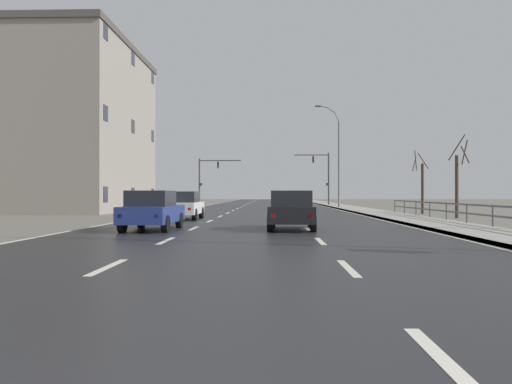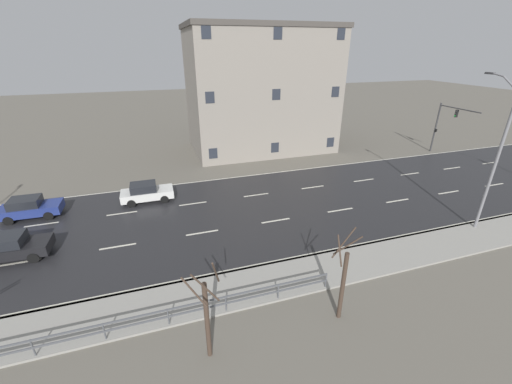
{
  "view_description": "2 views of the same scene",
  "coord_description": "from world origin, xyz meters",
  "px_view_note": "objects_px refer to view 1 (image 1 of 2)",
  "views": [
    {
      "loc": [
        0.85,
        -2.22,
        1.46
      ],
      "look_at": [
        -0.87,
        55.5,
        1.64
      ],
      "focal_mm": 35.01,
      "sensor_mm": 36.0,
      "label": 1
    },
    {
      "loc": [
        21.34,
        26.73,
        11.68
      ],
      "look_at": [
        0.0,
        33.63,
        1.43
      ],
      "focal_mm": 22.46,
      "sensor_mm": 36.0,
      "label": 2
    }
  ],
  "objects_px": {
    "car_far_right": "(292,210)",
    "car_far_left": "(152,210)",
    "traffic_signal_left": "(207,174)",
    "car_distant": "(184,205)",
    "street_lamp_midground": "(337,158)",
    "brick_building": "(74,128)",
    "traffic_signal_right": "(323,172)"
  },
  "relations": [
    {
      "from": "traffic_signal_right",
      "to": "traffic_signal_left",
      "type": "bearing_deg",
      "value": -179.09
    },
    {
      "from": "traffic_signal_left",
      "to": "car_far_left",
      "type": "height_order",
      "value": "traffic_signal_left"
    },
    {
      "from": "car_far_left",
      "to": "traffic_signal_left",
      "type": "bearing_deg",
      "value": 95.28
    },
    {
      "from": "street_lamp_midground",
      "to": "brick_building",
      "type": "xyz_separation_m",
      "value": [
        -23.24,
        -8.01,
        1.96
      ]
    },
    {
      "from": "car_far_right",
      "to": "car_distant",
      "type": "relative_size",
      "value": 1.01
    },
    {
      "from": "traffic_signal_left",
      "to": "brick_building",
      "type": "height_order",
      "value": "brick_building"
    },
    {
      "from": "traffic_signal_left",
      "to": "car_distant",
      "type": "distance_m",
      "value": 33.31
    },
    {
      "from": "traffic_signal_left",
      "to": "car_far_left",
      "type": "xyz_separation_m",
      "value": [
        3.11,
        -41.31,
        -3.01
      ]
    },
    {
      "from": "car_far_right",
      "to": "car_far_left",
      "type": "bearing_deg",
      "value": -172.67
    },
    {
      "from": "street_lamp_midground",
      "to": "car_distant",
      "type": "relative_size",
      "value": 2.49
    },
    {
      "from": "car_distant",
      "to": "traffic_signal_left",
      "type": "bearing_deg",
      "value": 95.22
    },
    {
      "from": "car_distant",
      "to": "brick_building",
      "type": "bearing_deg",
      "value": 130.63
    },
    {
      "from": "street_lamp_midground",
      "to": "traffic_signal_right",
      "type": "bearing_deg",
      "value": 91.15
    },
    {
      "from": "car_distant",
      "to": "car_far_left",
      "type": "bearing_deg",
      "value": -88.3
    },
    {
      "from": "street_lamp_midground",
      "to": "car_far_left",
      "type": "bearing_deg",
      "value": -110.52
    },
    {
      "from": "brick_building",
      "to": "car_far_left",
      "type": "bearing_deg",
      "value": -61.51
    },
    {
      "from": "car_far_left",
      "to": "brick_building",
      "type": "height_order",
      "value": "brick_building"
    },
    {
      "from": "street_lamp_midground",
      "to": "traffic_signal_left",
      "type": "distance_m",
      "value": 18.27
    },
    {
      "from": "car_far_right",
      "to": "car_far_left",
      "type": "height_order",
      "value": "same"
    },
    {
      "from": "car_far_right",
      "to": "brick_building",
      "type": "height_order",
      "value": "brick_building"
    },
    {
      "from": "traffic_signal_right",
      "to": "brick_building",
      "type": "distance_m",
      "value": 30.27
    },
    {
      "from": "street_lamp_midground",
      "to": "brick_building",
      "type": "height_order",
      "value": "brick_building"
    },
    {
      "from": "street_lamp_midground",
      "to": "traffic_signal_right",
      "type": "relative_size",
      "value": 1.59
    },
    {
      "from": "car_far_left",
      "to": "car_distant",
      "type": "xyz_separation_m",
      "value": [
        -0.22,
        8.26,
        0.0
      ]
    },
    {
      "from": "brick_building",
      "to": "car_distant",
      "type": "bearing_deg",
      "value": -49.58
    },
    {
      "from": "traffic_signal_right",
      "to": "car_far_left",
      "type": "bearing_deg",
      "value": -104.87
    },
    {
      "from": "traffic_signal_left",
      "to": "car_distant",
      "type": "bearing_deg",
      "value": -84.99
    },
    {
      "from": "car_distant",
      "to": "brick_building",
      "type": "distance_m",
      "value": 19.16
    },
    {
      "from": "car_far_right",
      "to": "traffic_signal_left",
      "type": "bearing_deg",
      "value": 104.22
    },
    {
      "from": "car_far_left",
      "to": "car_distant",
      "type": "distance_m",
      "value": 8.26
    },
    {
      "from": "traffic_signal_left",
      "to": "car_distant",
      "type": "height_order",
      "value": "traffic_signal_left"
    },
    {
      "from": "car_far_right",
      "to": "street_lamp_midground",
      "type": "bearing_deg",
      "value": 81.3
    }
  ]
}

